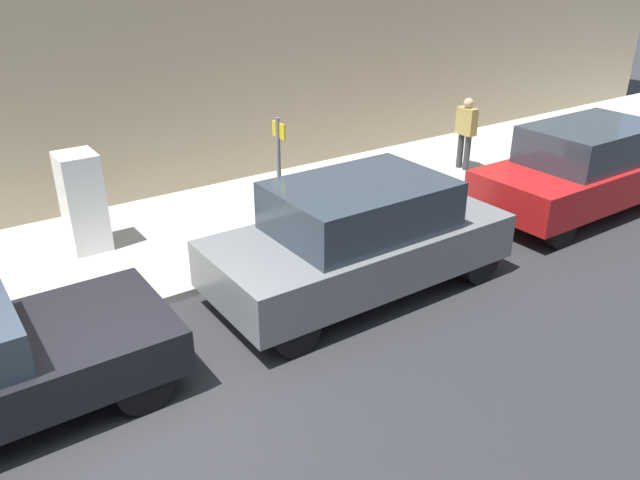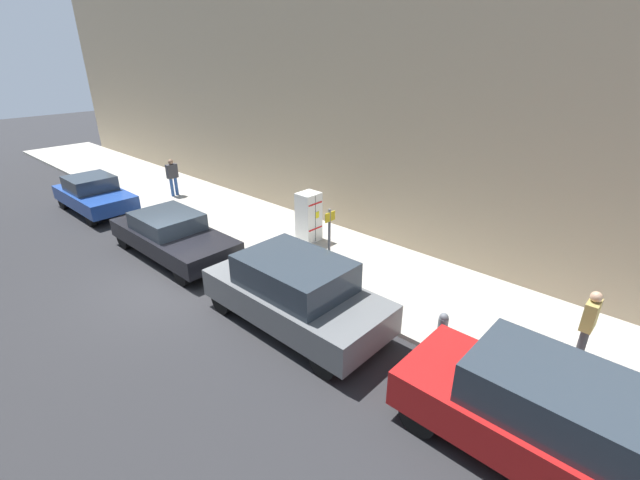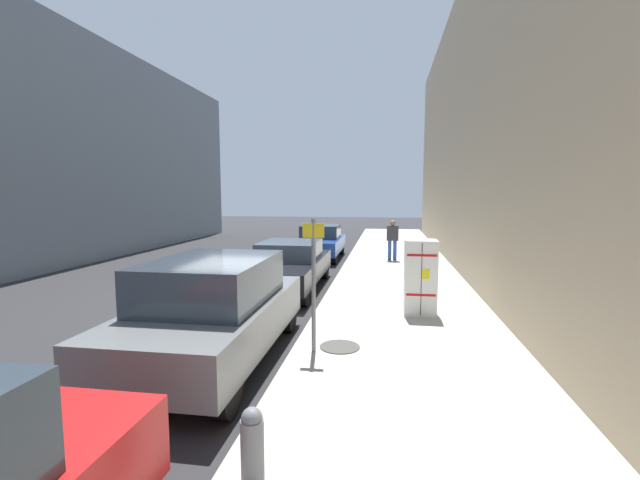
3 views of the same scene
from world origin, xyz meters
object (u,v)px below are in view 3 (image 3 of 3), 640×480
(street_sign_post, at_px, (314,277))
(pedestrian_walking_far, at_px, (392,237))
(fire_hydrant, at_px, (252,443))
(discarded_refrigerator, at_px, (420,277))
(parked_suv_gray, at_px, (213,309))
(parked_hatchback_blue, at_px, (320,242))
(parked_sedan_dark, at_px, (289,265))

(street_sign_post, relative_size, pedestrian_walking_far, 1.41)
(fire_hydrant, relative_size, pedestrian_walking_far, 0.44)
(discarded_refrigerator, bearing_deg, street_sign_post, 53.42)
(discarded_refrigerator, xyz_separation_m, parked_suv_gray, (3.57, 3.01, -0.07))
(discarded_refrigerator, relative_size, street_sign_post, 0.73)
(pedestrian_walking_far, height_order, parked_hatchback_blue, pedestrian_walking_far)
(street_sign_post, height_order, parked_hatchback_blue, street_sign_post)
(discarded_refrigerator, distance_m, parked_suv_gray, 4.67)
(discarded_refrigerator, height_order, fire_hydrant, discarded_refrigerator)
(fire_hydrant, xyz_separation_m, parked_sedan_dark, (1.61, -8.44, 0.23))
(street_sign_post, relative_size, fire_hydrant, 3.20)
(discarded_refrigerator, distance_m, fire_hydrant, 6.27)
(street_sign_post, distance_m, parked_suv_gray, 1.74)
(fire_hydrant, distance_m, parked_hatchback_blue, 14.51)
(street_sign_post, relative_size, parked_suv_gray, 0.50)
(discarded_refrigerator, xyz_separation_m, fire_hydrant, (1.96, 5.94, -0.47))
(discarded_refrigerator, bearing_deg, parked_hatchback_blue, -67.17)
(pedestrian_walking_far, height_order, parked_suv_gray, same)
(discarded_refrigerator, relative_size, parked_hatchback_blue, 0.42)
(fire_hydrant, xyz_separation_m, pedestrian_walking_far, (-1.44, -13.64, 0.56))
(fire_hydrant, bearing_deg, parked_sedan_dark, -79.19)
(parked_sedan_dark, bearing_deg, parked_hatchback_blue, -90.00)
(parked_sedan_dark, bearing_deg, fire_hydrant, 100.81)
(fire_hydrant, distance_m, pedestrian_walking_far, 13.73)
(pedestrian_walking_far, bearing_deg, street_sign_post, 90.65)
(parked_hatchback_blue, relative_size, parked_sedan_dark, 0.84)
(parked_sedan_dark, bearing_deg, street_sign_post, 107.58)
(parked_hatchback_blue, bearing_deg, parked_suv_gray, 90.00)
(discarded_refrigerator, bearing_deg, parked_suv_gray, 40.11)
(pedestrian_walking_far, xyz_separation_m, parked_hatchback_blue, (3.05, -0.78, -0.31))
(fire_hydrant, distance_m, parked_sedan_dark, 8.59)
(street_sign_post, distance_m, fire_hydrant, 3.44)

